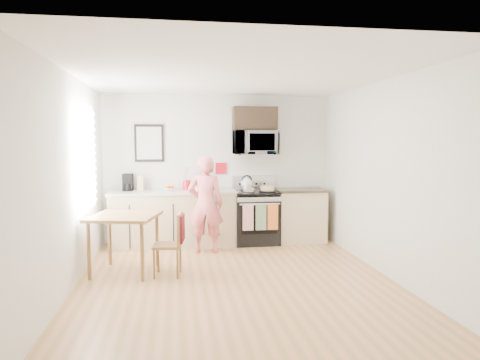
{
  "coord_description": "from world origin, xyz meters",
  "views": [
    {
      "loc": [
        -0.74,
        -5.3,
        1.79
      ],
      "look_at": [
        0.2,
        1.0,
        1.2
      ],
      "focal_mm": 32.0,
      "sensor_mm": 36.0,
      "label": 1
    }
  ],
  "objects": [
    {
      "name": "milk_carton",
      "position": [
        -1.36,
        2.12,
        1.07
      ],
      "size": [
        0.11,
        0.11,
        0.25
      ],
      "primitive_type": "cube",
      "rotation": [
        0.0,
        0.0,
        0.15
      ],
      "color": "tan",
      "rests_on": "countertop_left"
    },
    {
      "name": "fruit_bowl",
      "position": [
        -0.86,
        2.07,
        0.98
      ],
      "size": [
        0.21,
        0.21,
        0.09
      ],
      "color": "white",
      "rests_on": "countertop_left"
    },
    {
      "name": "utensil_crock",
      "position": [
        -0.57,
        2.12,
        1.1
      ],
      "size": [
        0.13,
        0.13,
        0.4
      ],
      "color": "red",
      "rests_on": "countertop_left"
    },
    {
      "name": "chair",
      "position": [
        -0.75,
        0.32,
        0.54
      ],
      "size": [
        0.44,
        0.4,
        0.84
      ],
      "rotation": [
        0.0,
        0.0,
        -0.13
      ],
      "color": "brown",
      "rests_on": "floor"
    },
    {
      "name": "knife_block",
      "position": [
        -0.24,
        2.22,
        1.06
      ],
      "size": [
        0.15,
        0.17,
        0.23
      ],
      "primitive_type": "cube",
      "rotation": [
        0.0,
        0.0,
        0.36
      ],
      "color": "brown",
      "rests_on": "countertop_left"
    },
    {
      "name": "microwave",
      "position": [
        0.63,
        2.08,
        1.76
      ],
      "size": [
        0.76,
        0.51,
        0.42
      ],
      "primitive_type": "imported",
      "color": "silver",
      "rests_on": "back_wall"
    },
    {
      "name": "upper_cabinet",
      "position": [
        0.63,
        2.12,
        2.18
      ],
      "size": [
        0.76,
        0.35,
        0.4
      ],
      "primitive_type": "cube",
      "color": "black",
      "rests_on": "back_wall"
    },
    {
      "name": "floor",
      "position": [
        0.0,
        0.0,
        0.0
      ],
      "size": [
        4.6,
        4.6,
        0.0
      ],
      "primitive_type": "plane",
      "color": "olive",
      "rests_on": "ground"
    },
    {
      "name": "countertop_left",
      "position": [
        -0.8,
        2.0,
        0.92
      ],
      "size": [
        2.14,
        0.64,
        0.04
      ],
      "primitive_type": "cube",
      "color": "beige",
      "rests_on": "cabinet_left"
    },
    {
      "name": "range",
      "position": [
        0.63,
        1.98,
        0.44
      ],
      "size": [
        0.76,
        0.7,
        1.16
      ],
      "color": "black",
      "rests_on": "floor"
    },
    {
      "name": "dining_table",
      "position": [
        -1.44,
        0.56,
        0.7
      ],
      "size": [
        0.89,
        0.89,
        0.79
      ],
      "rotation": [
        0.0,
        0.0,
        -0.23
      ],
      "color": "brown",
      "rests_on": "floor"
    },
    {
      "name": "left_wall",
      "position": [
        -2.0,
        0.0,
        1.3
      ],
      "size": [
        0.04,
        4.6,
        2.6
      ],
      "primitive_type": "cube",
      "color": "silver",
      "rests_on": "floor"
    },
    {
      "name": "cake",
      "position": [
        0.81,
        1.85,
        0.97
      ],
      "size": [
        0.29,
        0.29,
        0.1
      ],
      "color": "black",
      "rests_on": "range"
    },
    {
      "name": "cabinet_left",
      "position": [
        -0.8,
        2.0,
        0.45
      ],
      "size": [
        2.1,
        0.6,
        0.9
      ],
      "primitive_type": "cube",
      "color": "tan",
      "rests_on": "floor"
    },
    {
      "name": "person",
      "position": [
        -0.29,
        1.45,
        0.78
      ],
      "size": [
        0.62,
        0.45,
        1.56
      ],
      "primitive_type": "imported",
      "rotation": [
        0.0,
        0.0,
        2.99
      ],
      "color": "#BB3433",
      "rests_on": "floor"
    },
    {
      "name": "coffee_maker",
      "position": [
        -1.56,
        2.16,
        1.08
      ],
      "size": [
        0.17,
        0.25,
        0.29
      ],
      "rotation": [
        0.0,
        0.0,
        -0.06
      ],
      "color": "black",
      "rests_on": "countertop_left"
    },
    {
      "name": "front_wall",
      "position": [
        0.0,
        -2.3,
        1.3
      ],
      "size": [
        4.0,
        0.04,
        2.6
      ],
      "primitive_type": "cube",
      "color": "silver",
      "rests_on": "floor"
    },
    {
      "name": "right_wall",
      "position": [
        2.0,
        0.0,
        1.3
      ],
      "size": [
        0.04,
        4.6,
        2.6
      ],
      "primitive_type": "cube",
      "color": "silver",
      "rests_on": "floor"
    },
    {
      "name": "window",
      "position": [
        -1.96,
        0.8,
        1.55
      ],
      "size": [
        0.06,
        1.4,
        1.5
      ],
      "color": "white",
      "rests_on": "left_wall"
    },
    {
      "name": "wall_trivet",
      "position": [
        0.05,
        2.28,
        1.3
      ],
      "size": [
        0.2,
        0.02,
        0.2
      ],
      "primitive_type": "cube",
      "color": "red",
      "rests_on": "back_wall"
    },
    {
      "name": "back_wall",
      "position": [
        0.0,
        2.3,
        1.3
      ],
      "size": [
        4.0,
        0.04,
        2.6
      ],
      "primitive_type": "cube",
      "color": "silver",
      "rests_on": "floor"
    },
    {
      "name": "kettle",
      "position": [
        0.5,
        2.12,
        1.04
      ],
      "size": [
        0.21,
        0.21,
        0.26
      ],
      "color": "white",
      "rests_on": "range"
    },
    {
      "name": "bread_bag",
      "position": [
        -0.28,
        1.86,
        0.99
      ],
      "size": [
        0.29,
        0.25,
        0.1
      ],
      "primitive_type": "cube",
      "rotation": [
        0.0,
        0.0,
        -0.54
      ],
      "color": "tan",
      "rests_on": "countertop_left"
    },
    {
      "name": "wall_art",
      "position": [
        -1.2,
        2.28,
        1.75
      ],
      "size": [
        0.5,
        0.04,
        0.65
      ],
      "color": "black",
      "rests_on": "back_wall"
    },
    {
      "name": "pot",
      "position": [
        0.48,
        1.84,
        0.98
      ],
      "size": [
        0.21,
        0.34,
        0.1
      ],
      "rotation": [
        0.0,
        0.0,
        0.34
      ],
      "color": "silver",
      "rests_on": "range"
    },
    {
      "name": "cabinet_right",
      "position": [
        1.43,
        2.0,
        0.45
      ],
      "size": [
        0.84,
        0.6,
        0.9
      ],
      "primitive_type": "cube",
      "color": "tan",
      "rests_on": "floor"
    },
    {
      "name": "countertop_right",
      "position": [
        1.43,
        2.0,
        0.92
      ],
      "size": [
        0.88,
        0.64,
        0.04
      ],
      "primitive_type": "cube",
      "color": "black",
      "rests_on": "cabinet_right"
    },
    {
      "name": "ceiling",
      "position": [
        0.0,
        0.0,
        2.6
      ],
      "size": [
        4.0,
        4.6,
        0.04
      ],
      "primitive_type": "cube",
      "color": "white",
      "rests_on": "back_wall"
    }
  ]
}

